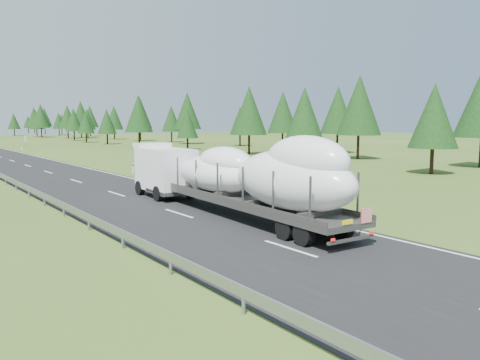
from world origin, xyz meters
TOP-DOWN VIEW (x-y plane):
  - ground at (0.00, 0.00)m, footprint 400.00×400.00m
  - highway_sign at (7.20, 80.00)m, footprint 0.08×0.90m
  - tree_line_right at (39.10, 95.53)m, footprint 27.26×269.42m
  - boat_truck at (2.18, 6.80)m, footprint 3.55×19.29m

SIDE VIEW (x-z plane):
  - ground at x=0.00m, z-range 0.00..0.00m
  - highway_sign at x=7.20m, z-range 0.51..3.11m
  - boat_truck at x=2.18m, z-range 0.04..4.48m
  - tree_line_right at x=39.10m, z-range 0.66..13.25m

